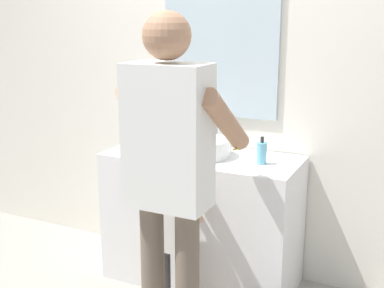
% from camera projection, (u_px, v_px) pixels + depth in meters
% --- Properties ---
extents(back_wall, '(4.40, 0.10, 2.70)m').
position_uv_depth(back_wall, '(223.00, 72.00, 3.31)').
color(back_wall, silver).
rests_on(back_wall, ground).
extents(vanity_cabinet, '(1.22, 0.54, 0.86)m').
position_uv_depth(vanity_cabinet, '(202.00, 219.00, 3.26)').
color(vanity_cabinet, white).
rests_on(vanity_cabinet, ground).
extents(sink_basin, '(0.36, 0.36, 0.11)m').
position_uv_depth(sink_basin, '(201.00, 147.00, 3.12)').
color(sink_basin, silver).
rests_on(sink_basin, vanity_cabinet).
extents(faucet, '(0.18, 0.14, 0.18)m').
position_uv_depth(faucet, '(215.00, 136.00, 3.31)').
color(faucet, '#B7BABF').
rests_on(faucet, vanity_cabinet).
extents(toothbrush_cup, '(0.07, 0.07, 0.21)m').
position_uv_depth(toothbrush_cup, '(152.00, 143.00, 3.24)').
color(toothbrush_cup, '#4C8EB2').
rests_on(toothbrush_cup, vanity_cabinet).
extents(soap_bottle, '(0.06, 0.06, 0.17)m').
position_uv_depth(soap_bottle, '(262.00, 153.00, 2.95)').
color(soap_bottle, '#66B2D1').
rests_on(soap_bottle, vanity_cabinet).
extents(child_toddler, '(0.26, 0.26, 0.85)m').
position_uv_depth(child_toddler, '(173.00, 231.00, 2.89)').
color(child_toddler, '#47474C').
rests_on(child_toddler, ground).
extents(adult_parent, '(0.54, 0.57, 1.74)m').
position_uv_depth(adult_parent, '(170.00, 158.00, 2.43)').
color(adult_parent, '#6B5B4C').
rests_on(adult_parent, ground).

